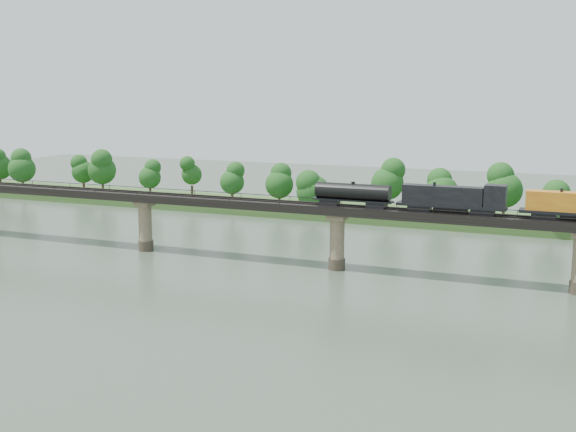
% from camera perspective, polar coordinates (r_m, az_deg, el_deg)
% --- Properties ---
extents(ground, '(400.00, 400.00, 0.00)m').
position_cam_1_polar(ground, '(101.90, -1.66, -8.05)').
color(ground, '#344235').
rests_on(ground, ground).
extents(far_bank, '(300.00, 24.00, 1.60)m').
position_cam_1_polar(far_bank, '(180.44, 9.54, 0.02)').
color(far_bank, '#2E4F1F').
rests_on(far_bank, ground).
extents(bridge, '(236.00, 30.00, 11.50)m').
position_cam_1_polar(bridge, '(127.53, 3.90, -1.85)').
color(bridge, '#473A2D').
rests_on(bridge, ground).
extents(bridge_superstructure, '(220.00, 4.90, 0.75)m').
position_cam_1_polar(bridge_superstructure, '(126.39, 3.93, 0.96)').
color(bridge_superstructure, black).
rests_on(bridge_superstructure, bridge).
extents(far_treeline, '(289.06, 17.54, 13.60)m').
position_cam_1_polar(far_treeline, '(176.99, 6.69, 2.52)').
color(far_treeline, '#382619').
rests_on(far_treeline, far_bank).
extents(freight_train, '(72.13, 2.81, 4.97)m').
position_cam_1_polar(freight_train, '(119.75, 19.03, 0.95)').
color(freight_train, black).
rests_on(freight_train, bridge).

